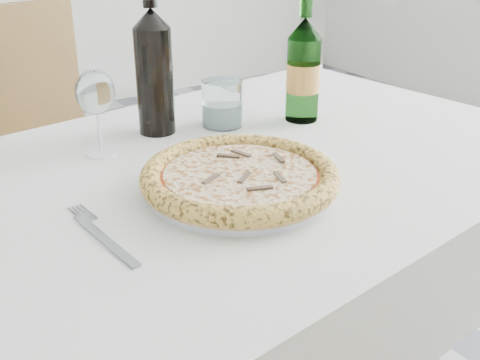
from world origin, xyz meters
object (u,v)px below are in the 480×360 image
Objects in this scene: plate at (240,186)px; wine_bottle at (154,70)px; tumbler at (222,106)px; pizza at (240,176)px; chair_far at (31,151)px; dining_table at (210,218)px; beer_bottle at (303,70)px; wine_glass at (95,95)px.

wine_bottle reaches higher than plate.
pizza is at bearing -116.76° from tumbler.
plate is at bearing -116.76° from tumbler.
chair_far is 0.75m from tumbler.
tumbler is at bearing 52.36° from dining_table.
dining_table is 4.97× the size of plate.
beer_bottle is at bearing -21.07° from tumbler.
chair_far is 2.92× the size of pizza.
dining_table is 0.30m from wine_glass.
chair_far is at bearing 96.00° from plate.
tumbler is at bearing 2.77° from wine_glass.
tumbler is (0.15, 0.29, 0.03)m from plate.
plate is at bearing -90.00° from dining_table.
tumbler is (0.27, 0.01, -0.07)m from wine_glass.
dining_table is 9.26× the size of wine_glass.
beer_bottle reaches higher than dining_table.
chair_far is 0.72m from wine_bottle.
wine_bottle is at bearing 19.81° from wine_glass.
chair_far is 5.84× the size of wine_glass.
pizza is at bearing -84.00° from chair_far.
dining_table is at bearing -157.55° from beer_bottle.
chair_far reaches higher than wine_glass.
dining_table is 0.32m from wine_bottle.
tumbler reaches higher than pizza.
wine_glass is at bearing -92.37° from chair_far.
plate is 0.35m from wine_bottle.
dining_table is at bearing -83.29° from chair_far.
pizza is 0.39m from beer_bottle.
pizza is (-0.00, -0.10, 0.12)m from dining_table.
plate is 1.86× the size of wine_glass.
wine_bottle is at bearing 87.59° from plate.
plate reaches higher than dining_table.
pizza is 0.32m from wine_glass.
wine_bottle is (0.11, -0.62, 0.35)m from chair_far.
tumbler is at bearing -15.85° from wine_bottle.
tumbler is at bearing 158.93° from beer_bottle.
wine_glass reaches higher than dining_table.
tumbler is (0.15, 0.19, 0.13)m from dining_table.
wine_glass is at bearing 114.70° from plate.
chair_far is at bearing 96.00° from pizza.
beer_bottle is at bearing -6.43° from wine_glass.
pizza is 1.07× the size of wine_bottle.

